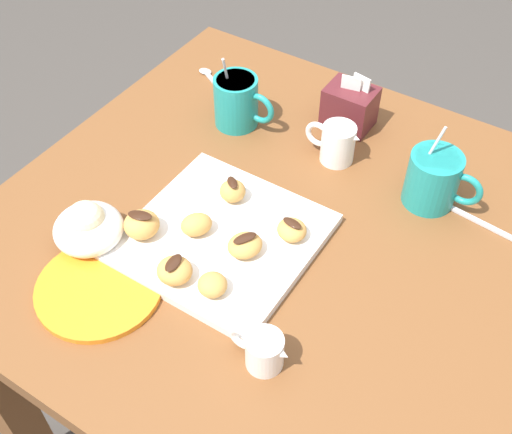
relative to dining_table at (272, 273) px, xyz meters
name	(u,v)px	position (x,y,z in m)	size (l,w,h in m)	color
ground_plane	(267,420)	(0.00, 0.00, -0.59)	(8.00, 8.00, 0.00)	#423D38
dining_table	(272,273)	(0.00, 0.00, 0.00)	(0.88, 0.87, 0.73)	brown
pastry_plate_square	(222,238)	(-0.05, -0.08, 0.15)	(0.28, 0.28, 0.02)	white
coffee_mug_teal_left	(237,100)	(-0.19, 0.18, 0.19)	(0.12, 0.08, 0.15)	teal
coffee_mug_teal_right	(434,178)	(0.20, 0.18, 0.19)	(0.13, 0.09, 0.15)	teal
cream_pitcher_white	(337,142)	(0.01, 0.19, 0.18)	(0.10, 0.06, 0.07)	white
sugar_caddy	(350,107)	(-0.01, 0.29, 0.18)	(0.09, 0.07, 0.11)	#561E23
ice_cream_bowl	(88,227)	(-0.22, -0.19, 0.17)	(0.11, 0.11, 0.08)	white
chocolate_sauce_pitcher	(264,350)	(0.13, -0.23, 0.17)	(0.09, 0.05, 0.06)	white
saucer_orange_left	(99,288)	(-0.14, -0.26, 0.14)	(0.19, 0.19, 0.01)	orange
loose_spoon_near_saucer	(461,212)	(0.25, 0.18, 0.14)	(0.16, 0.03, 0.01)	silver
loose_spoon_by_plate	(215,83)	(-0.30, 0.26, 0.14)	(0.15, 0.09, 0.01)	silver
beignet_0	(196,225)	(-0.08, -0.10, 0.17)	(0.05, 0.04, 0.03)	#D19347
beignet_1	(245,245)	(0.01, -0.09, 0.17)	(0.05, 0.05, 0.03)	#D19347
chocolate_drizzle_1	(245,238)	(0.01, -0.09, 0.19)	(0.04, 0.02, 0.01)	#381E11
beignet_2	(212,285)	(0.01, -0.18, 0.17)	(0.04, 0.04, 0.03)	#D19347
beignet_3	(292,230)	(0.05, -0.03, 0.17)	(0.05, 0.05, 0.03)	#D19347
chocolate_drizzle_3	(292,223)	(0.05, -0.03, 0.18)	(0.03, 0.02, 0.01)	#381E11
beignet_4	(233,191)	(-0.07, -0.01, 0.17)	(0.04, 0.04, 0.04)	#D19347
chocolate_drizzle_4	(232,182)	(-0.07, -0.01, 0.19)	(0.03, 0.02, 0.01)	#381E11
beignet_5	(142,224)	(-0.15, -0.15, 0.17)	(0.06, 0.06, 0.04)	#D19347
chocolate_drizzle_5	(140,215)	(-0.15, -0.15, 0.19)	(0.04, 0.02, 0.01)	#381E11
beignet_6	(175,271)	(-0.05, -0.19, 0.17)	(0.05, 0.05, 0.03)	#D19347
chocolate_drizzle_6	(173,263)	(-0.05, -0.19, 0.19)	(0.04, 0.02, 0.01)	#381E11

